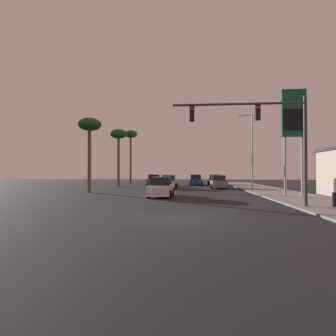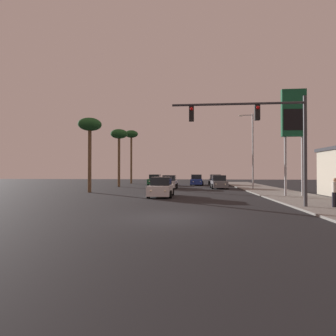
{
  "view_description": "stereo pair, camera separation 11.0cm",
  "coord_description": "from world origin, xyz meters",
  "px_view_note": "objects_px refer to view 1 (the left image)",
  "views": [
    {
      "loc": [
        0.87,
        -12.21,
        2.16
      ],
      "look_at": [
        -0.96,
        10.11,
        2.46
      ],
      "focal_mm": 28.0,
      "sensor_mm": 36.0,
      "label": 1
    },
    {
      "loc": [
        0.98,
        -12.2,
        2.16
      ],
      "look_at": [
        -0.96,
        10.11,
        2.46
      ],
      "focal_mm": 28.0,
      "sensor_mm": 36.0,
      "label": 2
    }
  ],
  "objects_px": {
    "car_grey": "(218,182)",
    "palm_tree_mid": "(118,137)",
    "street_lamp": "(251,147)",
    "palm_tree_near": "(89,128)",
    "traffic_light_mast": "(265,128)",
    "car_silver": "(169,182)",
    "car_white": "(161,188)",
    "palm_tree_far": "(131,137)",
    "gas_station_sign": "(293,119)",
    "car_black": "(215,180)",
    "car_green": "(154,180)",
    "car_blue": "(196,180)",
    "pedestrian_on_sidewalk": "(335,191)"
  },
  "relations": [
    {
      "from": "car_grey",
      "to": "palm_tree_mid",
      "type": "bearing_deg",
      "value": -10.17
    },
    {
      "from": "street_lamp",
      "to": "palm_tree_near",
      "type": "relative_size",
      "value": 1.17
    },
    {
      "from": "car_grey",
      "to": "traffic_light_mast",
      "type": "relative_size",
      "value": 0.55
    },
    {
      "from": "car_silver",
      "to": "car_white",
      "type": "distance_m",
      "value": 11.28
    },
    {
      "from": "palm_tree_far",
      "to": "gas_station_sign",
      "type": "bearing_deg",
      "value": -50.29
    },
    {
      "from": "street_lamp",
      "to": "palm_tree_near",
      "type": "distance_m",
      "value": 18.78
    },
    {
      "from": "car_black",
      "to": "palm_tree_far",
      "type": "relative_size",
      "value": 0.45
    },
    {
      "from": "car_green",
      "to": "car_black",
      "type": "relative_size",
      "value": 1.0
    },
    {
      "from": "car_grey",
      "to": "palm_tree_far",
      "type": "height_order",
      "value": "palm_tree_far"
    },
    {
      "from": "car_silver",
      "to": "palm_tree_mid",
      "type": "xyz_separation_m",
      "value": [
        -7.36,
        2.52,
        6.3
      ]
    },
    {
      "from": "traffic_light_mast",
      "to": "palm_tree_near",
      "type": "height_order",
      "value": "palm_tree_near"
    },
    {
      "from": "car_blue",
      "to": "palm_tree_near",
      "type": "relative_size",
      "value": 0.56
    },
    {
      "from": "palm_tree_far",
      "to": "palm_tree_near",
      "type": "relative_size",
      "value": 1.24
    },
    {
      "from": "car_green",
      "to": "gas_station_sign",
      "type": "distance_m",
      "value": 24.68
    },
    {
      "from": "car_green",
      "to": "street_lamp",
      "type": "relative_size",
      "value": 0.48
    },
    {
      "from": "pedestrian_on_sidewalk",
      "to": "car_black",
      "type": "bearing_deg",
      "value": 99.44
    },
    {
      "from": "car_silver",
      "to": "gas_station_sign",
      "type": "bearing_deg",
      "value": 137.63
    },
    {
      "from": "car_grey",
      "to": "street_lamp",
      "type": "bearing_deg",
      "value": 153.59
    },
    {
      "from": "car_grey",
      "to": "palm_tree_near",
      "type": "xyz_separation_m",
      "value": [
        -13.98,
        -7.77,
        5.9
      ]
    },
    {
      "from": "car_white",
      "to": "gas_station_sign",
      "type": "height_order",
      "value": "gas_station_sign"
    },
    {
      "from": "car_silver",
      "to": "traffic_light_mast",
      "type": "bearing_deg",
      "value": 112.86
    },
    {
      "from": "car_blue",
      "to": "car_white",
      "type": "xyz_separation_m",
      "value": [
        -3.46,
        -19.48,
        0.0
      ]
    },
    {
      "from": "car_black",
      "to": "pedestrian_on_sidewalk",
      "type": "distance_m",
      "value": 26.53
    },
    {
      "from": "car_silver",
      "to": "traffic_light_mast",
      "type": "xyz_separation_m",
      "value": [
        7.15,
        -17.72,
        4.0
      ]
    },
    {
      "from": "gas_station_sign",
      "to": "palm_tree_near",
      "type": "height_order",
      "value": "gas_station_sign"
    },
    {
      "from": "car_green",
      "to": "traffic_light_mast",
      "type": "relative_size",
      "value": 0.55
    },
    {
      "from": "car_white",
      "to": "traffic_light_mast",
      "type": "xyz_separation_m",
      "value": [
        6.94,
        -6.44,
        4.0
      ]
    },
    {
      "from": "car_grey",
      "to": "pedestrian_on_sidewalk",
      "type": "xyz_separation_m",
      "value": [
        4.65,
        -18.24,
        0.27
      ]
    },
    {
      "from": "car_silver",
      "to": "car_blue",
      "type": "bearing_deg",
      "value": -113.25
    },
    {
      "from": "car_green",
      "to": "traffic_light_mast",
      "type": "distance_m",
      "value": 28.26
    },
    {
      "from": "street_lamp",
      "to": "palm_tree_far",
      "type": "height_order",
      "value": "palm_tree_far"
    },
    {
      "from": "pedestrian_on_sidewalk",
      "to": "car_blue",
      "type": "bearing_deg",
      "value": 105.61
    },
    {
      "from": "car_grey",
      "to": "car_white",
      "type": "bearing_deg",
      "value": 61.26
    },
    {
      "from": "car_blue",
      "to": "car_grey",
      "type": "relative_size",
      "value": 1.0
    },
    {
      "from": "car_silver",
      "to": "pedestrian_on_sidewalk",
      "type": "bearing_deg",
      "value": 122.33
    },
    {
      "from": "car_white",
      "to": "street_lamp",
      "type": "height_order",
      "value": "street_lamp"
    },
    {
      "from": "car_white",
      "to": "car_green",
      "type": "bearing_deg",
      "value": -79.07
    },
    {
      "from": "car_blue",
      "to": "car_silver",
      "type": "distance_m",
      "value": 8.98
    },
    {
      "from": "car_black",
      "to": "gas_station_sign",
      "type": "bearing_deg",
      "value": 104.9
    },
    {
      "from": "palm_tree_near",
      "to": "car_white",
      "type": "bearing_deg",
      "value": -25.8
    },
    {
      "from": "traffic_light_mast",
      "to": "palm_tree_mid",
      "type": "relative_size",
      "value": 0.97
    },
    {
      "from": "car_green",
      "to": "street_lamp",
      "type": "height_order",
      "value": "street_lamp"
    },
    {
      "from": "car_black",
      "to": "pedestrian_on_sidewalk",
      "type": "xyz_separation_m",
      "value": [
        4.35,
        -26.17,
        0.27
      ]
    },
    {
      "from": "car_silver",
      "to": "gas_station_sign",
      "type": "xyz_separation_m",
      "value": [
        11.45,
        -10.77,
        5.86
      ]
    },
    {
      "from": "car_silver",
      "to": "car_white",
      "type": "xyz_separation_m",
      "value": [
        0.22,
        -11.28,
        0.0
      ]
    },
    {
      "from": "car_green",
      "to": "palm_tree_far",
      "type": "bearing_deg",
      "value": -39.45
    },
    {
      "from": "car_silver",
      "to": "street_lamp",
      "type": "bearing_deg",
      "value": 172.44
    },
    {
      "from": "car_silver",
      "to": "car_green",
      "type": "bearing_deg",
      "value": -69.09
    },
    {
      "from": "car_silver",
      "to": "palm_tree_near",
      "type": "relative_size",
      "value": 0.56
    },
    {
      "from": "car_black",
      "to": "car_silver",
      "type": "xyz_separation_m",
      "value": [
        -6.63,
        -8.22,
        0.0
      ]
    }
  ]
}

